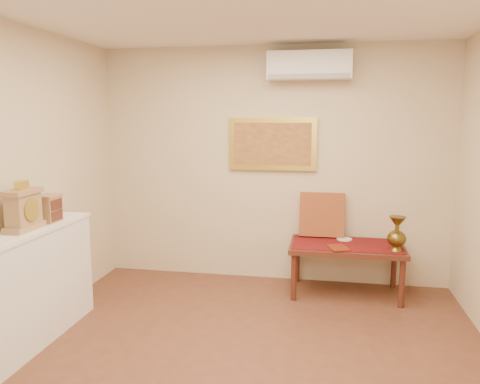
% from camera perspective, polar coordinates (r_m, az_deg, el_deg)
% --- Properties ---
extents(floor, '(4.50, 4.50, 0.00)m').
position_cam_1_polar(floor, '(3.69, -0.54, -21.84)').
color(floor, brown).
rests_on(floor, ground).
extents(wall_back, '(4.00, 0.02, 2.70)m').
position_cam_1_polar(wall_back, '(5.42, 3.99, 3.25)').
color(wall_back, beige).
rests_on(wall_back, ground).
extents(wall_front, '(4.00, 0.02, 2.70)m').
position_cam_1_polar(wall_front, '(1.18, -23.20, -19.06)').
color(wall_front, beige).
rests_on(wall_front, ground).
extents(table_cloth, '(1.14, 0.59, 0.01)m').
position_cam_1_polar(table_cloth, '(5.17, 12.87, -6.22)').
color(table_cloth, maroon).
rests_on(table_cloth, low_table).
extents(brass_urn_tall, '(0.19, 0.19, 0.43)m').
position_cam_1_polar(brass_urn_tall, '(5.01, 18.60, -4.38)').
color(brass_urn_tall, brown).
rests_on(brass_urn_tall, table_cloth).
extents(plate, '(0.17, 0.17, 0.01)m').
position_cam_1_polar(plate, '(5.34, 12.62, -5.62)').
color(plate, white).
rests_on(plate, table_cloth).
extents(menu, '(0.25, 0.30, 0.01)m').
position_cam_1_polar(menu, '(4.98, 11.88, -6.66)').
color(menu, maroon).
rests_on(menu, table_cloth).
extents(cushion, '(0.50, 0.20, 0.51)m').
position_cam_1_polar(cushion, '(5.39, 9.96, -2.74)').
color(cushion, maroon).
rests_on(cushion, table_cloth).
extents(display_ledge, '(0.37, 2.02, 0.98)m').
position_cam_1_polar(display_ledge, '(4.19, -26.42, -11.51)').
color(display_ledge, white).
rests_on(display_ledge, floor).
extents(mantel_clock, '(0.17, 0.36, 0.41)m').
position_cam_1_polar(mantel_clock, '(4.21, -24.87, -1.92)').
color(mantel_clock, '#A47D54').
rests_on(mantel_clock, display_ledge).
extents(wooden_chest, '(0.16, 0.21, 0.24)m').
position_cam_1_polar(wooden_chest, '(4.47, -22.27, -1.85)').
color(wooden_chest, '#A47D54').
rests_on(wooden_chest, display_ledge).
extents(low_table, '(1.20, 0.70, 0.55)m').
position_cam_1_polar(low_table, '(5.19, 12.85, -6.96)').
color(low_table, '#512318').
rests_on(low_table, floor).
extents(painting, '(1.00, 0.06, 0.60)m').
position_cam_1_polar(painting, '(5.38, 3.99, 5.87)').
color(painting, gold).
rests_on(painting, wall_back).
extents(ac_unit, '(0.90, 0.25, 0.30)m').
position_cam_1_polar(ac_unit, '(5.26, 8.44, 14.98)').
color(ac_unit, silver).
rests_on(ac_unit, wall_back).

